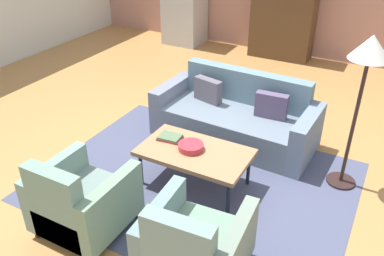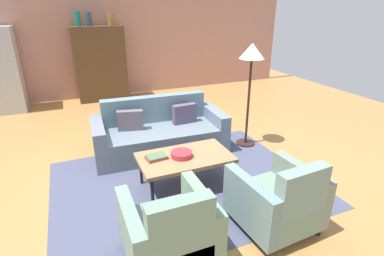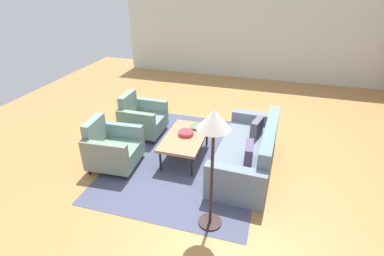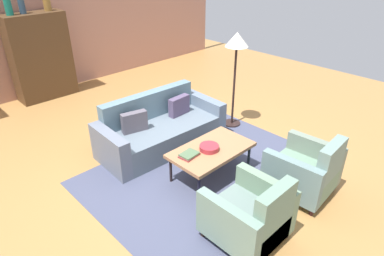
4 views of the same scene
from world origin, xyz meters
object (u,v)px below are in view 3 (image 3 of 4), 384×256
object	(u,v)px
fruit_bowl	(186,133)
couch	(251,154)
armchair_left	(141,119)
armchair_right	(111,149)
floor_lamp	(214,132)
coffee_table	(185,138)
book_stack	(195,127)

from	to	relation	value
fruit_bowl	couch	bearing A→B (deg)	87.50
armchair_left	armchair_right	bearing A→B (deg)	-0.05
floor_lamp	armchair_left	bearing A→B (deg)	-136.08
couch	armchair_left	world-z (taller)	armchair_left
armchair_right	fruit_bowl	distance (m)	1.34
coffee_table	book_stack	distance (m)	0.37
armchair_right	floor_lamp	xyz separation A→B (m)	(0.85, 1.98, 1.10)
fruit_bowl	armchair_right	bearing A→B (deg)	-60.78
book_stack	floor_lamp	world-z (taller)	floor_lamp
armchair_left	floor_lamp	size ratio (longest dim) A/B	0.51
floor_lamp	book_stack	bearing A→B (deg)	-157.95
fruit_bowl	armchair_left	bearing A→B (deg)	-115.33
coffee_table	book_stack	world-z (taller)	book_stack
couch	book_stack	bearing A→B (deg)	74.35
couch	book_stack	size ratio (longest dim) A/B	7.45
armchair_left	floor_lamp	distance (m)	3.06
coffee_table	armchair_left	xyz separation A→B (m)	(-0.60, -1.17, -0.07)
couch	floor_lamp	bearing A→B (deg)	168.23
armchair_right	armchair_left	bearing A→B (deg)	176.25
armchair_right	coffee_table	bearing A→B (deg)	113.64
coffee_table	book_stack	size ratio (longest dim) A/B	4.18
coffee_table	fruit_bowl	world-z (taller)	fruit_bowl
fruit_bowl	book_stack	xyz separation A→B (m)	(-0.31, 0.08, -0.01)
coffee_table	book_stack	xyz separation A→B (m)	(-0.36, 0.08, 0.06)
armchair_left	armchair_right	distance (m)	1.20
coffee_table	armchair_right	xyz separation A→B (m)	(0.60, -1.17, -0.07)
armchair_left	book_stack	xyz separation A→B (m)	(0.24, 1.25, 0.13)
armchair_left	couch	bearing A→B (deg)	75.55
armchair_left	armchair_right	xyz separation A→B (m)	(1.20, 0.00, 0.00)
armchair_right	floor_lamp	distance (m)	2.42
coffee_table	armchair_left	world-z (taller)	armchair_left
fruit_bowl	floor_lamp	xyz separation A→B (m)	(1.51, 0.82, 0.96)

